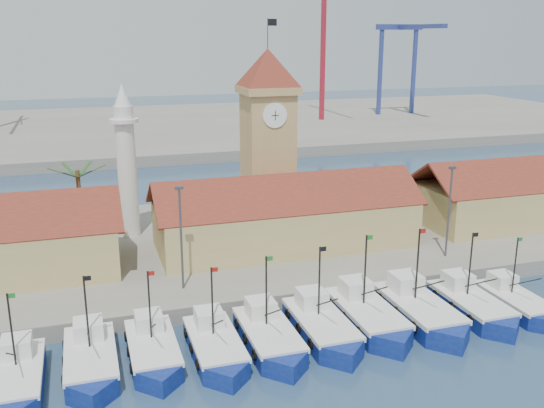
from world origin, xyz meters
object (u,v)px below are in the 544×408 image
object	(u,v)px
clock_tower	(268,136)
boat_0	(16,381)
boat_5	(323,329)
minaret	(126,161)

from	to	relation	value
clock_tower	boat_0	bearing A→B (deg)	-135.84
boat_5	minaret	world-z (taller)	minaret
boat_0	clock_tower	world-z (taller)	clock_tower
clock_tower	boat_5	bearing A→B (deg)	-96.93
boat_0	boat_5	world-z (taller)	boat_5
boat_0	minaret	bearing A→B (deg)	69.55
boat_5	clock_tower	size ratio (longest dim) A/B	0.44
clock_tower	minaret	xyz separation A→B (m)	(-15.00, 2.00, -2.23)
boat_0	clock_tower	distance (m)	36.20
clock_tower	minaret	world-z (taller)	clock_tower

